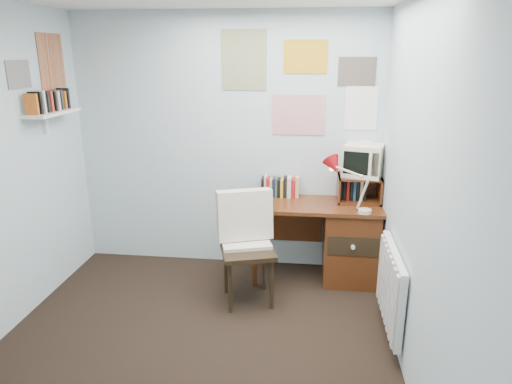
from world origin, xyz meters
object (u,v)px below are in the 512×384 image
tv_riser (359,189)px  desk (344,240)px  radiator (391,287)px  desk_lamp (366,190)px  crt_tv (364,159)px  wall_shelf (52,113)px  desk_chair (248,251)px

tv_riser → desk: bearing=-137.0°
radiator → desk_lamp: bearing=101.4°
tv_riser → desk_lamp: bearing=-85.3°
crt_tv → wall_shelf: wall_shelf is taller
desk_chair → radiator: 1.22m
tv_riser → radiator: bearing=-80.7°
desk_chair → crt_tv: crt_tv is taller
desk_chair → desk: bearing=14.9°
crt_tv → wall_shelf: bearing=-153.1°
desk_chair → crt_tv: size_ratio=2.76×
desk → crt_tv: (0.15, 0.13, 0.77)m
wall_shelf → desk: bearing=8.4°
desk → desk_lamp: bearing=-56.5°
desk_lamp → tv_riser: bearing=85.8°
desk_chair → desk_lamp: desk_lamp is taller
crt_tv → desk: bearing=-121.9°
desk_chair → desk_lamp: 1.16m
crt_tv → wall_shelf: (-2.72, -0.51, 0.45)m
desk_chair → crt_tv: 1.39m
desk_chair → radiator: desk_chair is taller
desk_lamp → crt_tv: bearing=81.1°
radiator → wall_shelf: bearing=169.1°
crt_tv → desk_lamp: bearing=-73.7°
radiator → tv_riser: bearing=99.3°
desk_lamp → radiator: 0.91m
desk → wall_shelf: size_ratio=1.94×
desk → radiator: desk is taller
desk_lamp → radiator: bearing=-87.6°
desk → desk_chair: 1.01m
crt_tv → radiator: (0.14, -1.06, -0.75)m
crt_tv → radiator: size_ratio=0.43×
tv_riser → crt_tv: (0.03, 0.02, 0.29)m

